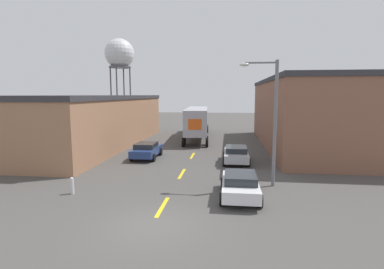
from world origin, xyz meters
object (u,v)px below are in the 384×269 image
parked_car_right_near (240,184)px  parked_car_left_far (147,150)px  semi_truck (197,120)px  parked_car_right_mid (236,154)px  street_lamp (271,114)px  fire_hydrant (72,186)px  water_tower (119,54)px

parked_car_right_near → parked_car_left_far: bearing=129.6°
parked_car_right_near → parked_car_left_far: (-7.63, 9.21, 0.00)m
semi_truck → parked_car_right_mid: 14.40m
street_lamp → fire_hydrant: 11.98m
semi_truck → parked_car_left_far: (-3.13, -12.65, -1.58)m
semi_truck → parked_car_right_near: (4.50, -21.85, -1.58)m
parked_car_left_far → fire_hydrant: size_ratio=4.42×
parked_car_left_far → fire_hydrant: bearing=-99.2°
parked_car_right_near → fire_hydrant: size_ratio=4.42×
fire_hydrant → water_tower: bearing=106.9°
parked_car_left_far → parked_car_right_mid: 7.68m
parked_car_right_near → street_lamp: 4.65m
water_tower → fire_hydrant: bearing=-73.1°
parked_car_right_near → parked_car_left_far: 11.95m
parked_car_right_mid → fire_hydrant: parked_car_right_mid is taller
semi_truck → parked_car_left_far: 13.12m
street_lamp → fire_hydrant: street_lamp is taller
semi_truck → parked_car_right_near: 22.37m
semi_truck → street_lamp: 20.58m
parked_car_right_mid → street_lamp: size_ratio=0.56×
parked_car_left_far → fire_hydrant: 9.79m
water_tower → parked_car_right_mid: bearing=-58.3°
semi_truck → parked_car_right_near: semi_truck is taller
parked_car_right_near → water_tower: bearing=116.8°
semi_truck → parked_car_right_mid: size_ratio=3.67×
parked_car_left_far → fire_hydrant: parked_car_left_far is taller
parked_car_right_mid → water_tower: 46.23m
parked_car_left_far → semi_truck: bearing=76.1°
semi_truck → fire_hydrant: bearing=-105.7°
parked_car_right_near → fire_hydrant: (-9.19, -0.45, -0.26)m
semi_truck → water_tower: bearing=124.1°
street_lamp → parked_car_right_near: bearing=-127.2°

